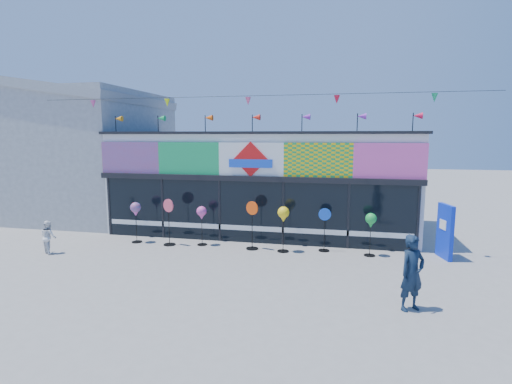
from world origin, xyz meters
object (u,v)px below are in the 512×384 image
(adult_man, at_px, (412,273))
(spinner_6, at_px, (371,222))
(spinner_2, at_px, (202,214))
(spinner_4, at_px, (283,216))
(spinner_3, at_px, (252,224))
(spinner_5, at_px, (324,229))
(spinner_1, at_px, (169,221))
(child, at_px, (49,237))
(blue_sign, at_px, (445,231))
(spinner_0, at_px, (136,210))

(adult_man, bearing_deg, spinner_6, 64.62)
(spinner_2, bearing_deg, spinner_4, -3.88)
(spinner_3, height_order, spinner_6, spinner_3)
(spinner_5, bearing_deg, spinner_3, -173.18)
(spinner_1, bearing_deg, child, -152.85)
(blue_sign, relative_size, adult_man, 1.01)
(spinner_2, bearing_deg, spinner_5, 2.34)
(blue_sign, xyz_separation_m, spinner_2, (-8.21, -0.19, 0.26))
(spinner_0, height_order, spinner_4, spinner_4)
(spinner_5, bearing_deg, spinner_1, -175.52)
(spinner_3, relative_size, spinner_5, 1.13)
(spinner_5, bearing_deg, blue_sign, 0.21)
(spinner_1, height_order, adult_man, adult_man)
(blue_sign, distance_m, adult_man, 4.66)
(blue_sign, distance_m, spinner_4, 5.23)
(spinner_0, bearing_deg, spinner_2, 3.82)
(spinner_4, bearing_deg, spinner_0, 179.62)
(spinner_5, distance_m, spinner_6, 1.57)
(spinner_1, bearing_deg, blue_sign, 2.74)
(spinner_3, bearing_deg, spinner_1, -177.43)
(spinner_2, xyz_separation_m, child, (-4.70, -2.07, -0.58))
(spinner_5, distance_m, adult_man, 4.84)
(spinner_0, relative_size, adult_man, 0.87)
(spinner_1, distance_m, adult_man, 8.62)
(blue_sign, relative_size, spinner_6, 1.23)
(spinner_1, xyz_separation_m, spinner_4, (4.17, 0.05, 0.36))
(spinner_0, relative_size, child, 1.35)
(spinner_4, bearing_deg, adult_man, -48.24)
(spinner_0, bearing_deg, adult_man, -23.78)
(spinner_2, bearing_deg, child, -156.24)
(spinner_1, distance_m, spinner_6, 7.04)
(spinner_3, bearing_deg, spinner_2, 176.46)
(spinner_2, height_order, child, spinner_2)
(spinner_4, height_order, adult_man, adult_man)
(spinner_6, height_order, child, spinner_6)
(blue_sign, bearing_deg, spinner_3, 168.74)
(spinner_0, distance_m, adult_man, 9.88)
(spinner_1, bearing_deg, spinner_6, 1.56)
(spinner_0, height_order, adult_man, adult_man)
(spinner_0, distance_m, child, 2.97)
(spinner_5, bearing_deg, spinner_0, -177.12)
(spinner_2, bearing_deg, spinner_6, -0.62)
(blue_sign, relative_size, spinner_1, 1.04)
(spinner_0, xyz_separation_m, spinner_3, (4.41, 0.05, -0.31))
(spinner_2, xyz_separation_m, adult_man, (6.53, -4.15, -0.27))
(child, bearing_deg, spinner_0, -111.08)
(spinner_1, relative_size, child, 1.51)
(spinner_4, bearing_deg, blue_sign, 4.37)
(spinner_4, bearing_deg, child, -166.39)
(spinner_3, relative_size, spinner_6, 1.18)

